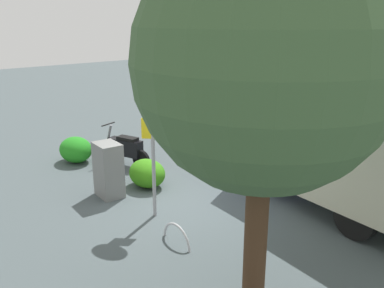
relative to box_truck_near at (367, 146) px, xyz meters
name	(u,v)px	position (x,y,z in m)	size (l,w,h in m)	color
ground_plane	(182,203)	(3.03, 2.64, -1.63)	(60.00, 60.00, 0.00)	#475255
box_truck_near	(367,146)	(0.00, 0.00, 0.00)	(8.03, 2.79, 2.96)	black
motorcycle	(125,148)	(6.19, 2.30, -1.11)	(1.74, 0.80, 1.20)	black
stop_sign	(152,128)	(2.91, 3.53, 0.39)	(0.71, 0.33, 3.04)	#9E9EA3
street_tree	(264,63)	(-0.47, 3.99, 2.05)	(3.56, 3.56, 5.48)	#47301E
utility_cabinet	(108,170)	(4.51, 3.76, -0.95)	(0.71, 0.53, 1.36)	slate
bike_rack_hoop	(177,243)	(1.64, 3.88, -1.63)	(0.85, 0.85, 0.05)	#B7B7BC
shrub_near_sign	(147,173)	(4.41, 2.71, -1.26)	(1.07, 0.87, 0.73)	#368215
shrub_mid_verge	(76,150)	(7.41, 3.31, -1.24)	(1.13, 0.93, 0.77)	#23881E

